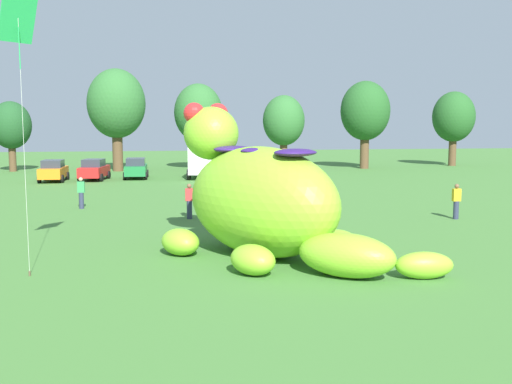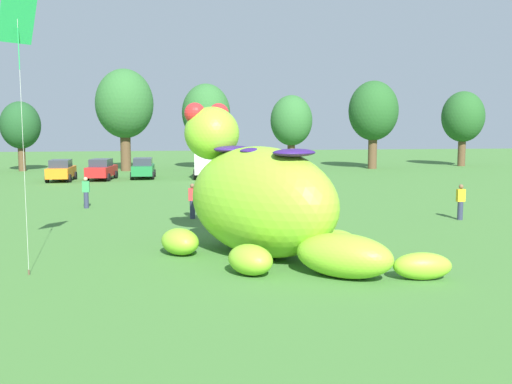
% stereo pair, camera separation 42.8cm
% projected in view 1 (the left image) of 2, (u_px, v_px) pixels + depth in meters
% --- Properties ---
extents(ground_plane, '(160.00, 160.00, 0.00)m').
position_uv_depth(ground_plane, '(276.00, 251.00, 21.44)').
color(ground_plane, '#427533').
extents(giant_inflatable_creature, '(8.86, 8.84, 5.38)m').
position_uv_depth(giant_inflatable_creature, '(261.00, 200.00, 20.54)').
color(giant_inflatable_creature, '#8CD12D').
rests_on(giant_inflatable_creature, ground).
extents(car_orange, '(2.00, 4.13, 1.72)m').
position_uv_depth(car_orange, '(53.00, 171.00, 46.98)').
color(car_orange, orange).
rests_on(car_orange, ground).
extents(car_red, '(2.39, 4.31, 1.72)m').
position_uv_depth(car_red, '(94.00, 170.00, 48.03)').
color(car_red, red).
rests_on(car_red, ground).
extents(car_green, '(2.01, 4.14, 1.72)m').
position_uv_depth(car_green, '(136.00, 168.00, 49.48)').
color(car_green, '#1E7238').
rests_on(car_green, ground).
extents(box_truck, '(3.22, 6.65, 2.95)m').
position_uv_depth(box_truck, '(204.00, 159.00, 50.34)').
color(box_truck, '#333842').
rests_on(box_truck, ground).
extents(tree_left, '(3.77, 3.77, 6.69)m').
position_uv_depth(tree_left, '(11.00, 126.00, 56.33)').
color(tree_left, brown).
rests_on(tree_left, ground).
extents(tree_mid_left, '(5.52, 5.52, 9.79)m').
position_uv_depth(tree_mid_left, '(116.00, 104.00, 56.55)').
color(tree_mid_left, brown).
rests_on(tree_mid_left, ground).
extents(tree_centre_left, '(4.81, 4.81, 8.53)m').
position_uv_depth(tree_centre_left, '(198.00, 113.00, 59.00)').
color(tree_centre_left, brown).
rests_on(tree_centre_left, ground).
extents(tree_centre, '(4.15, 4.15, 7.37)m').
position_uv_depth(tree_centre, '(284.00, 121.00, 58.73)').
color(tree_centre, brown).
rests_on(tree_centre, ground).
extents(tree_centre_right, '(4.99, 4.99, 8.85)m').
position_uv_depth(tree_centre_right, '(365.00, 111.00, 59.87)').
color(tree_centre_right, brown).
rests_on(tree_centre_right, ground).
extents(tree_mid_right, '(4.52, 4.52, 8.02)m').
position_uv_depth(tree_mid_right, '(454.00, 117.00, 64.00)').
color(tree_mid_right, brown).
rests_on(tree_mid_right, ground).
extents(spectator_near_inflatable, '(0.38, 0.26, 1.71)m').
position_uv_depth(spectator_near_inflatable, '(189.00, 201.00, 28.60)').
color(spectator_near_inflatable, '#2D334C').
rests_on(spectator_near_inflatable, ground).
extents(spectator_mid_field, '(0.38, 0.26, 1.71)m').
position_uv_depth(spectator_mid_field, '(81.00, 193.00, 31.98)').
color(spectator_mid_field, '#2D334C').
rests_on(spectator_mid_field, ground).
extents(spectator_by_cars, '(0.38, 0.26, 1.71)m').
position_uv_depth(spectator_by_cars, '(456.00, 202.00, 28.49)').
color(spectator_by_cars, '#2D334C').
rests_on(spectator_by_cars, ground).
extents(tethered_flying_kite, '(1.13, 1.13, 8.39)m').
position_uv_depth(tethered_flying_kite, '(18.00, 21.00, 17.08)').
color(tethered_flying_kite, brown).
rests_on(tethered_flying_kite, ground).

